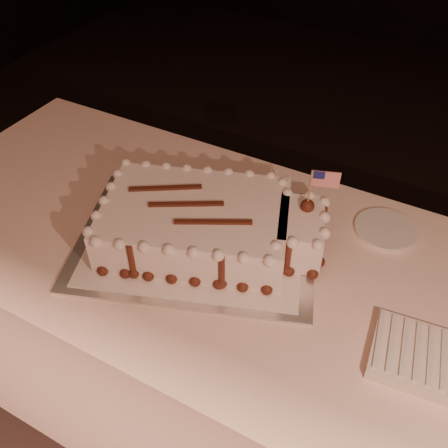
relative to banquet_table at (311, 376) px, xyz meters
The scene contains 7 objects.
room_shell 1.19m from the banquet_table, 90.00° to the right, with size 6.10×8.10×2.90m.
banquet_table is the anchor object (origin of this frame).
cake_board 0.52m from the banquet_table, behind, with size 0.60×0.45×0.01m, color silver.
doily 0.53m from the banquet_table, behind, with size 0.54×0.41×0.00m, color white.
sheet_cake 0.55m from the banquet_table, behind, with size 0.59×0.44×0.23m.
napkin_stack 0.47m from the banquet_table, 21.05° to the right, with size 0.24×0.18×0.04m.
side_plate 0.47m from the banquet_table, 77.38° to the left, with size 0.16×0.16×0.01m, color silver.
Camera 1 is at (0.14, -0.18, 1.65)m, focal length 40.00 mm.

